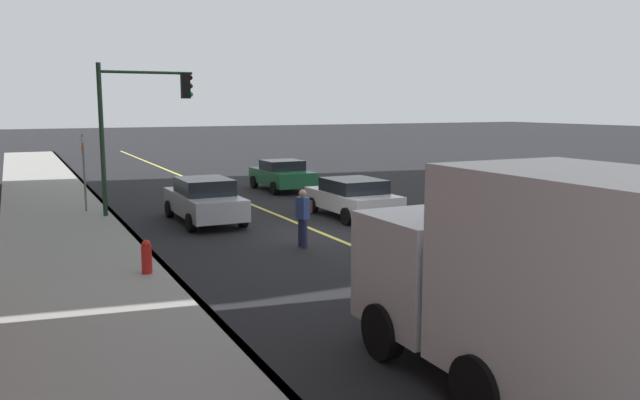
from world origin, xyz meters
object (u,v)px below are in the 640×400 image
(street_sign_post, at_px, (84,168))
(car_red, at_px, (614,267))
(truck_white, at_px, (580,292))
(car_green, at_px, (282,175))
(fire_hydrant, at_px, (147,260))
(pedestrian_with_backpack, at_px, (303,214))
(car_silver, at_px, (204,200))
(car_white, at_px, (353,197))
(traffic_light_mast, at_px, (138,114))

(street_sign_post, bearing_deg, car_red, -152.16)
(car_red, height_order, truck_white, truck_white)
(car_green, relative_size, fire_hydrant, 4.24)
(pedestrian_with_backpack, bearing_deg, car_silver, 16.22)
(car_silver, bearing_deg, fire_hydrant, 153.83)
(car_silver, bearing_deg, car_white, -104.48)
(car_red, relative_size, truck_white, 0.56)
(car_green, relative_size, street_sign_post, 1.35)
(car_silver, bearing_deg, pedestrian_with_backpack, -163.78)
(car_green, bearing_deg, car_white, 176.36)
(car_red, relative_size, car_green, 0.97)
(car_silver, height_order, street_sign_post, street_sign_post)
(truck_white, height_order, street_sign_post, truck_white)
(car_red, height_order, car_white, car_red)
(car_white, relative_size, car_silver, 0.91)
(traffic_light_mast, bearing_deg, pedestrian_with_backpack, -155.24)
(car_red, height_order, traffic_light_mast, traffic_light_mast)
(car_silver, relative_size, pedestrian_with_backpack, 2.73)
(car_silver, relative_size, traffic_light_mast, 0.83)
(pedestrian_with_backpack, xyz_separation_m, street_sign_post, (8.36, 4.98, 0.78))
(car_red, distance_m, car_green, 19.07)
(car_silver, distance_m, fire_hydrant, 7.29)
(fire_hydrant, bearing_deg, truck_white, -158.30)
(car_green, bearing_deg, car_red, 177.87)
(car_silver, xyz_separation_m, pedestrian_with_backpack, (-5.01, -1.46, 0.18))
(car_green, xyz_separation_m, truck_white, (-22.15, 5.18, 0.97))
(pedestrian_with_backpack, distance_m, fire_hydrant, 4.94)
(pedestrian_with_backpack, distance_m, street_sign_post, 9.76)
(car_red, bearing_deg, traffic_light_mast, 24.59)
(car_white, relative_size, car_green, 1.03)
(car_red, bearing_deg, pedestrian_with_backpack, 24.42)
(truck_white, height_order, pedestrian_with_backpack, truck_white)
(truck_white, relative_size, pedestrian_with_backpack, 4.17)
(pedestrian_with_backpack, bearing_deg, traffic_light_mast, 24.76)
(car_red, xyz_separation_m, pedestrian_with_backpack, (7.55, 3.43, 0.17))
(pedestrian_with_backpack, xyz_separation_m, traffic_light_mast, (6.97, 3.21, 2.75))
(car_silver, height_order, truck_white, truck_white)
(truck_white, xyz_separation_m, traffic_light_mast, (17.61, 2.17, 2.01))
(fire_hydrant, bearing_deg, traffic_light_mast, -9.74)
(car_red, height_order, pedestrian_with_backpack, pedestrian_with_backpack)
(pedestrian_with_backpack, bearing_deg, car_green, -19.78)
(car_white, bearing_deg, street_sign_post, 61.59)
(car_silver, relative_size, fire_hydrant, 4.81)
(car_white, height_order, fire_hydrant, car_white)
(truck_white, bearing_deg, car_white, -18.08)
(traffic_light_mast, bearing_deg, fire_hydrant, 170.26)
(car_red, distance_m, car_silver, 13.48)
(car_silver, distance_m, car_green, 8.57)
(truck_white, distance_m, fire_hydrant, 9.90)
(car_red, bearing_deg, car_silver, 21.26)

